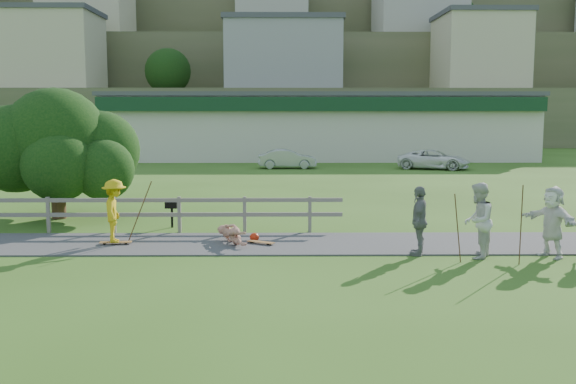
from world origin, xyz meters
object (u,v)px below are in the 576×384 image
spectator_a (478,221)px  car_white (434,159)px  spectator_b (419,221)px  car_silver (287,159)px  bbq (172,215)px  skater_fallen (232,234)px  skater_rider (115,214)px  tree (57,162)px  spectator_d (552,222)px

spectator_a → car_white: size_ratio=0.43×
spectator_b → spectator_a: bearing=93.7°
car_silver → bbq: 21.67m
skater_fallen → bbq: bearing=103.8°
skater_rider → spectator_a: 9.68m
spectator_b → tree: tree is taller
spectator_b → car_white: (6.21, 24.68, -0.27)m
car_white → spectator_b: bearing=-174.4°
bbq → car_silver: bearing=85.0°
skater_rider → spectator_d: bearing=-108.0°
car_silver → car_white: (9.38, -0.66, 0.01)m
skater_rider → spectator_a: bearing=-109.9°
skater_fallen → spectator_a: size_ratio=0.85×
skater_fallen → spectator_b: 5.14m
spectator_b → spectator_d: (3.31, -0.29, 0.02)m
bbq → spectator_a: bearing=-22.1°
tree → bbq: 4.84m
skater_fallen → bbq: (-2.13, 2.68, 0.12)m
spectator_d → car_white: (2.90, 24.97, -0.29)m
spectator_a → car_white: spectator_a is taller
skater_rider → spectator_d: 11.56m
spectator_b → car_white: bearing=-176.0°
tree → bbq: tree is taller
spectator_a → bbq: size_ratio=2.31×
car_white → bbq: car_white is taller
skater_rider → car_white: size_ratio=0.39×
car_silver → car_white: bearing=-94.8°
spectator_d → car_silver: (-6.48, 25.64, -0.29)m
skater_fallen → car_white: 25.85m
spectator_b → tree: (-11.27, 5.82, 1.06)m
car_silver → spectator_b: bearing=-173.6°
skater_rider → tree: bearing=24.0°
skater_rider → skater_fallen: 3.28m
skater_rider → spectator_b: spectator_b is taller
car_white → tree: 25.75m
car_silver → tree: size_ratio=0.66×
skater_fallen → tree: 7.94m
spectator_a → tree: 14.14m
skater_fallen → spectator_d: size_ratio=0.89×
spectator_a → spectator_b: (-1.40, 0.36, -0.06)m
spectator_b → skater_rider: bearing=-80.6°
car_silver → car_white: 9.40m
skater_rider → bbq: 3.03m
car_white → tree: (-17.48, -18.86, 1.33)m
skater_fallen → spectator_a: 6.58m
car_silver → spectator_d: bearing=-166.5°
car_white → car_silver: bearing=105.7°
skater_fallen → car_silver: 24.06m
spectator_b → car_white: spectator_b is taller
bbq → skater_fallen: bearing=-46.2°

